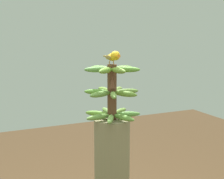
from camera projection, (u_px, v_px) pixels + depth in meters
The scene contains 2 objects.
banana_bunch at pixel (112, 92), 1.59m from camera, with size 0.33×0.33×0.32m.
perched_bird at pixel (113, 57), 1.54m from camera, with size 0.05×0.19×0.08m.
Camera 1 is at (0.63, 1.43, 1.67)m, focal length 44.61 mm.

